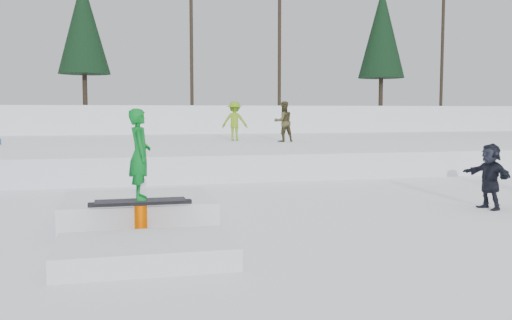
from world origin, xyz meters
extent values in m
plane|color=white|center=(0.00, 0.00, 0.00)|extent=(120.00, 120.00, 0.00)
cube|color=white|center=(0.00, 30.00, 1.20)|extent=(60.00, 14.00, 2.40)
cube|color=white|center=(0.00, 16.00, 0.40)|extent=(50.00, 18.00, 0.80)
cylinder|color=black|center=(-4.00, 28.50, 3.40)|extent=(0.30, 0.30, 2.00)
cone|color=black|center=(-4.00, 28.50, 7.38)|extent=(3.20, 3.20, 5.95)
cylinder|color=black|center=(3.00, 30.50, 7.15)|extent=(0.24, 0.24, 9.50)
cylinder|color=black|center=(9.00, 29.50, 6.40)|extent=(0.24, 0.24, 8.00)
cylinder|color=black|center=(16.00, 28.00, 3.40)|extent=(0.30, 0.30, 2.00)
cone|color=black|center=(16.00, 28.00, 7.55)|extent=(3.20, 3.20, 6.30)
cylinder|color=black|center=(22.00, 30.00, 7.65)|extent=(0.24, 0.24, 10.50)
imported|color=#3E391E|center=(4.59, 13.72, 1.64)|extent=(0.89, 0.74, 1.68)
imported|color=#699E16|center=(2.82, 15.19, 1.65)|extent=(1.24, 0.94, 1.70)
imported|color=black|center=(5.46, 1.42, 0.70)|extent=(0.57, 1.34, 1.40)
cube|color=white|center=(-1.86, 1.34, 0.27)|extent=(2.60, 2.20, 0.54)
cube|color=white|center=(-1.86, -1.16, 0.15)|extent=(2.40, 1.60, 0.30)
cylinder|color=#F36300|center=(-1.86, 0.04, 0.03)|extent=(0.44, 0.44, 0.06)
cylinder|color=#F36300|center=(-1.86, 0.04, 0.30)|extent=(0.20, 0.20, 0.60)
cube|color=black|center=(-1.86, 0.04, 0.63)|extent=(1.60, 0.16, 0.06)
cube|color=black|center=(-1.86, 0.04, 0.68)|extent=(1.40, 0.28, 0.03)
imported|color=#066E1D|center=(-1.86, 0.04, 1.40)|extent=(0.34, 0.52, 1.42)
camera|label=1|loc=(-2.23, -9.01, 2.07)|focal=40.00mm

